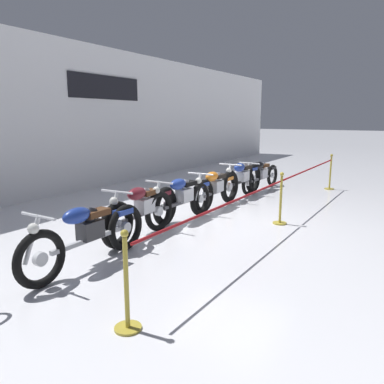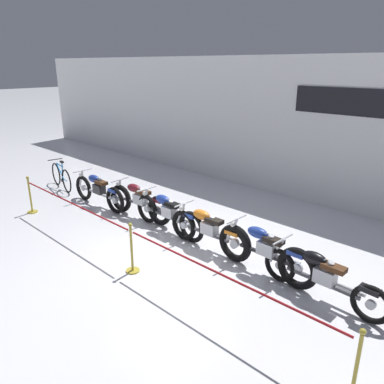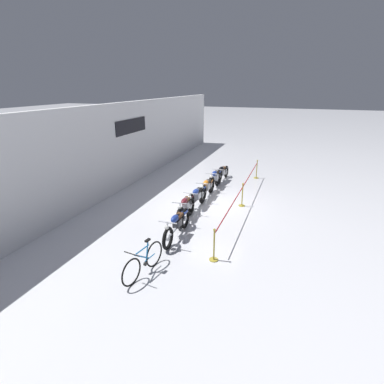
% 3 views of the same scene
% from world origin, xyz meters
% --- Properties ---
extents(ground_plane, '(120.00, 120.00, 0.00)m').
position_xyz_m(ground_plane, '(0.00, 0.00, 0.00)').
color(ground_plane, silver).
extents(back_wall, '(28.00, 0.29, 4.20)m').
position_xyz_m(back_wall, '(0.00, 5.12, 2.10)').
color(back_wall, white).
rests_on(back_wall, ground).
extents(motorcycle_blue_0, '(2.35, 0.62, 0.96)m').
position_xyz_m(motorcycle_blue_0, '(-3.48, 0.47, 0.48)').
color(motorcycle_blue_0, black).
rests_on(motorcycle_blue_0, ground).
extents(motorcycle_maroon_1, '(2.26, 0.62, 0.97)m').
position_xyz_m(motorcycle_maroon_1, '(-1.94, 0.73, 0.47)').
color(motorcycle_maroon_1, black).
rests_on(motorcycle_maroon_1, ground).
extents(motorcycle_blue_2, '(2.38, 0.62, 0.96)m').
position_xyz_m(motorcycle_blue_2, '(-0.74, 0.67, 0.48)').
color(motorcycle_blue_2, black).
rests_on(motorcycle_blue_2, ground).
extents(motorcycle_orange_3, '(2.19, 0.62, 0.94)m').
position_xyz_m(motorcycle_orange_3, '(0.59, 0.64, 0.46)').
color(motorcycle_orange_3, black).
rests_on(motorcycle_orange_3, ground).
extents(motorcycle_blue_4, '(2.26, 0.62, 0.99)m').
position_xyz_m(motorcycle_blue_4, '(2.07, 0.63, 0.48)').
color(motorcycle_blue_4, black).
rests_on(motorcycle_blue_4, ground).
extents(motorcycle_black_5, '(2.36, 0.62, 0.91)m').
position_xyz_m(motorcycle_black_5, '(3.27, 0.58, 0.46)').
color(motorcycle_black_5, black).
rests_on(motorcycle_black_5, ground).
extents(stanchion_far_left, '(8.98, 0.28, 1.05)m').
position_xyz_m(stanchion_far_left, '(-1.30, -1.11, 0.72)').
color(stanchion_far_left, gold).
rests_on(stanchion_far_left, ground).
extents(stanchion_mid_left, '(0.28, 0.28, 1.05)m').
position_xyz_m(stanchion_mid_left, '(0.14, -1.11, 0.36)').
color(stanchion_mid_left, gold).
rests_on(stanchion_mid_left, ground).
extents(stanchion_mid_right, '(0.28, 0.28, 1.05)m').
position_xyz_m(stanchion_mid_right, '(4.52, -1.11, 0.36)').
color(stanchion_mid_right, gold).
rests_on(stanchion_mid_right, ground).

